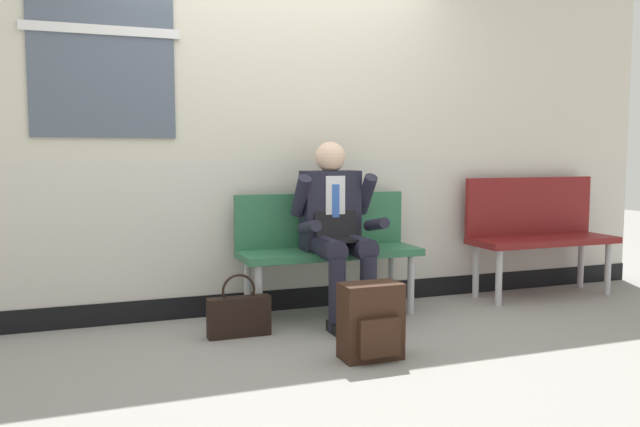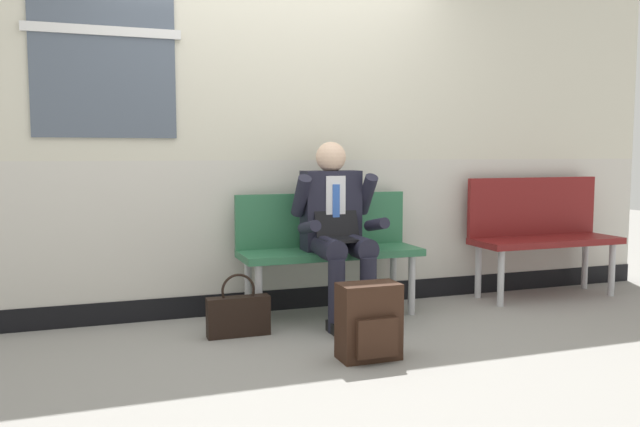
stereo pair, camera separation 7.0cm
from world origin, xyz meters
name	(u,v)px [view 1 (the left image)]	position (x,y,z in m)	size (l,w,h in m)	color
ground_plane	(299,327)	(0.00, 0.00, 0.00)	(18.00, 18.00, 0.00)	gray
station_wall	(272,107)	(-0.01, 0.55, 1.48)	(6.52, 0.16, 2.97)	beige
bench_with_person	(327,243)	(0.30, 0.27, 0.51)	(1.28, 0.42, 0.86)	#2D6B47
bench_empty	(537,228)	(2.13, 0.28, 0.54)	(1.21, 0.42, 0.95)	maroon
person_seated	(337,226)	(0.30, 0.08, 0.65)	(0.57, 0.70, 1.22)	#1E1E2D
backpack	(371,322)	(0.17, -0.76, 0.21)	(0.34, 0.23, 0.43)	#331E14
handbag	(239,315)	(-0.42, -0.07, 0.14)	(0.40, 0.09, 0.40)	black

